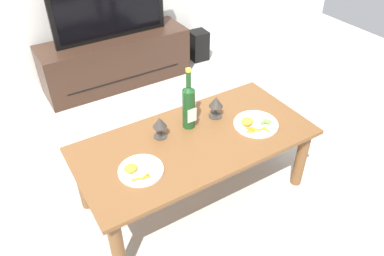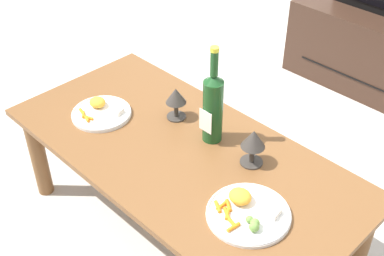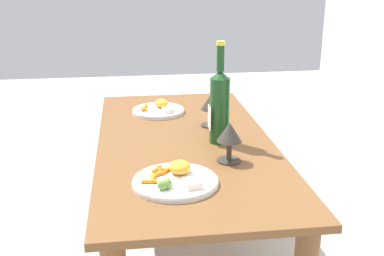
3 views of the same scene
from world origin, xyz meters
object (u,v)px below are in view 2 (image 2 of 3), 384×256
Objects in this scene: goblet_right at (253,141)px; dinner_plate_left at (101,112)px; dining_table at (182,165)px; goblet_left at (176,98)px; dinner_plate_right at (248,212)px; wine_bottle at (213,105)px.

dinner_plate_left is at bearing -161.91° from goblet_right.
goblet_left is at bearing 142.07° from dining_table.
dinner_plate_right is (0.15, -0.20, -0.09)m from goblet_right.
goblet_left is at bearing 41.60° from dinner_plate_left.
goblet_left is 0.59m from dinner_plate_right.
goblet_right reaches higher than dinner_plate_left.
wine_bottle reaches higher than dinner_plate_left.
dinner_plate_left is (-0.42, -0.20, -0.14)m from wine_bottle.
dinner_plate_left is (-0.62, -0.20, -0.09)m from goblet_right.
goblet_right is at bearing 29.17° from dining_table.
dining_table is at bearing -104.10° from wine_bottle.
wine_bottle is 0.43m from dinner_plate_right.
goblet_left is (-0.16, 0.13, 0.17)m from dining_table.
dinner_plate_left is at bearing -169.14° from dining_table.
dinner_plate_left reaches higher than dining_table.
dinner_plate_left is (-0.39, -0.07, 0.09)m from dining_table.
goblet_right is (0.39, 0.00, 0.00)m from goblet_left.
goblet_right reaches higher than dinner_plate_right.
dinner_plate_right is at bearing -11.32° from dining_table.
goblet_right is 0.60× the size of dinner_plate_left.
dinner_plate_right is (0.38, -0.08, 0.09)m from dining_table.
dinner_plate_left is 0.88× the size of dinner_plate_right.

